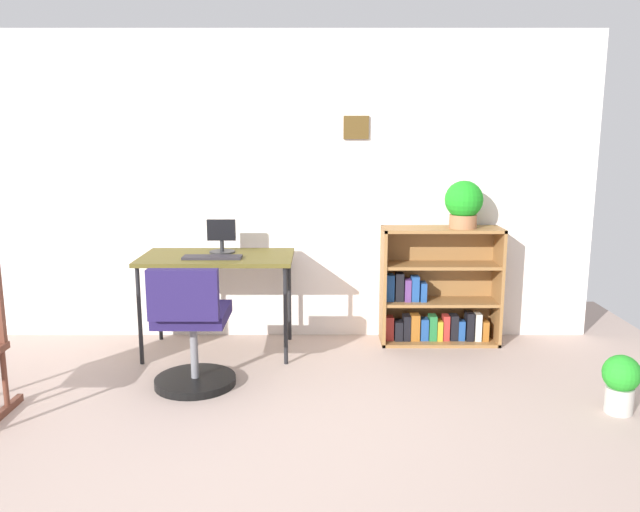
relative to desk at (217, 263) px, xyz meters
name	(u,v)px	position (x,y,z in m)	size (l,w,h in m)	color
ground_plane	(223,472)	(0.28, -1.72, -0.67)	(6.24, 6.24, 0.00)	#AF988D
wall_back	(260,188)	(0.28, 0.43, 0.51)	(5.20, 0.12, 2.36)	silver
desk	(217,263)	(0.00, 0.00, 0.00)	(1.10, 0.62, 0.73)	#53491B
monitor	(221,238)	(0.02, 0.10, 0.17)	(0.21, 0.19, 0.25)	#262628
keyboard	(212,257)	(-0.02, -0.12, 0.06)	(0.41, 0.13, 0.02)	#28252B
office_chair	(191,335)	(-0.06, -0.71, -0.32)	(0.52, 0.55, 0.82)	black
bookshelf_low	(436,292)	(1.65, 0.24, -0.28)	(0.90, 0.30, 0.90)	olive
potted_plant_on_shelf	(463,203)	(1.82, 0.18, 0.42)	(0.28, 0.28, 0.36)	#9E6642
potted_plant_floor	(620,381)	(2.49, -1.06, -0.48)	(0.21, 0.21, 0.35)	#B7B2A8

